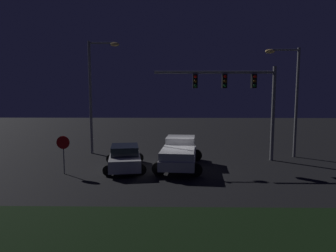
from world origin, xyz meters
TOP-DOWN VIEW (x-y plane):
  - ground_plane at (0.00, 0.00)m, footprint 80.00×80.00m
  - pickup_truck at (0.03, 0.61)m, footprint 3.22×5.57m
  - car_sedan at (-3.36, 0.03)m, footprint 2.93×4.63m
  - traffic_signal_gantry at (4.08, 2.55)m, footprint 8.32×0.56m
  - street_lamp_left at (-6.29, 4.77)m, footprint 2.40×0.44m
  - street_lamp_right at (8.09, 3.70)m, footprint 2.51×0.44m
  - stop_sign at (-6.70, -1.15)m, footprint 0.76×0.08m

SIDE VIEW (x-z plane):
  - ground_plane at x=0.00m, z-range 0.00..0.00m
  - car_sedan at x=-3.36m, z-range -0.02..1.49m
  - pickup_truck at x=0.03m, z-range 0.10..1.90m
  - stop_sign at x=-6.70m, z-range 0.45..2.68m
  - traffic_signal_gantry at x=4.08m, z-range 1.65..8.15m
  - street_lamp_right at x=8.09m, z-range 1.04..8.95m
  - street_lamp_left at x=-6.29m, z-range 1.06..9.67m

